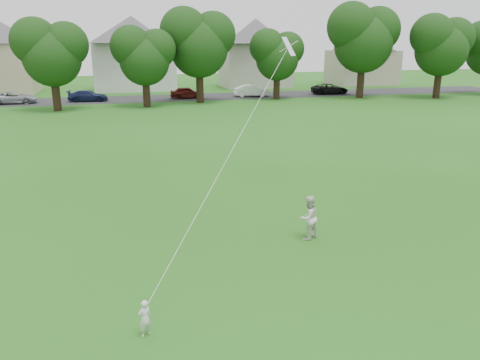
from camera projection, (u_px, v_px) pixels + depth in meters
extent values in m
plane|color=#225212|center=(242.00, 291.00, 11.74)|extent=(160.00, 160.00, 0.00)
cube|color=#2D2D30|center=(140.00, 99.00, 50.62)|extent=(90.00, 7.00, 0.01)
imported|color=silver|center=(145.00, 318.00, 9.85)|extent=(0.36, 0.31, 0.84)
imported|color=silver|center=(308.00, 218.00, 14.66)|extent=(0.85, 0.77, 1.43)
plane|color=white|center=(289.00, 46.00, 19.30)|extent=(0.87, 0.94, 0.75)
cylinder|color=white|center=(240.00, 135.00, 14.55)|extent=(0.01, 0.01, 13.22)
cylinder|color=black|center=(56.00, 93.00, 41.56)|extent=(0.71, 0.71, 3.12)
cylinder|color=black|center=(146.00, 91.00, 44.09)|extent=(0.69, 0.69, 2.89)
cylinder|color=black|center=(200.00, 85.00, 47.09)|extent=(0.75, 0.75, 3.60)
cylinder|color=black|center=(277.00, 86.00, 50.02)|extent=(0.68, 0.68, 2.83)
cylinder|color=black|center=(361.00, 80.00, 51.08)|extent=(0.77, 0.77, 3.89)
cylinder|color=black|center=(438.00, 82.00, 50.92)|extent=(0.73, 0.73, 3.43)
imported|color=#9698A4|center=(15.00, 98.00, 46.48)|extent=(4.20, 1.99, 1.16)
imported|color=#151E44|center=(88.00, 96.00, 48.20)|extent=(4.10, 1.95, 1.16)
imported|color=#531310|center=(187.00, 93.00, 50.75)|extent=(3.76, 1.72, 1.25)
imported|color=white|center=(251.00, 91.00, 52.55)|extent=(4.04, 1.73, 1.29)
imported|color=black|center=(330.00, 89.00, 54.94)|extent=(4.49, 2.39, 1.20)
cube|color=silver|center=(134.00, 67.00, 59.05)|extent=(9.90, 6.63, 5.80)
pyramid|color=#4D4A50|center=(131.00, 16.00, 57.31)|extent=(14.28, 14.28, 3.19)
cube|color=#B7B2A4|center=(255.00, 65.00, 63.03)|extent=(8.81, 6.53, 5.72)
pyramid|color=#4D4A50|center=(256.00, 18.00, 61.31)|extent=(12.70, 12.70, 3.15)
cube|color=#B6A997|center=(362.00, 67.00, 67.13)|extent=(8.84, 6.44, 4.72)
pyramid|color=#4D4A50|center=(364.00, 31.00, 65.71)|extent=(12.75, 12.75, 2.60)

